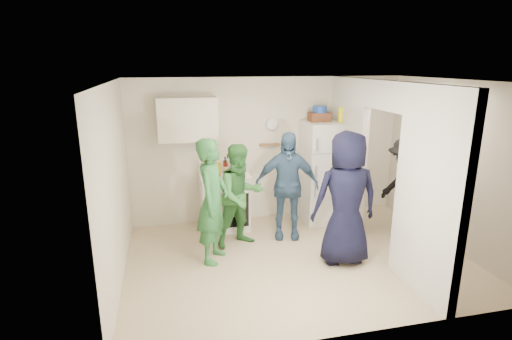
{
  "coord_description": "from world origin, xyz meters",
  "views": [
    {
      "loc": [
        -1.75,
        -4.94,
        2.73
      ],
      "look_at": [
        -0.53,
        0.4,
        1.25
      ],
      "focal_mm": 28.0,
      "sensor_mm": 36.0,
      "label": 1
    }
  ],
  "objects": [
    {
      "name": "floor",
      "position": [
        0.0,
        0.0,
        0.0
      ],
      "size": [
        4.8,
        4.8,
        0.0
      ],
      "primitive_type": "plane",
      "color": "beige",
      "rests_on": "ground"
    },
    {
      "name": "bottle_d",
      "position": [
        -0.83,
        1.32,
        1.08
      ],
      "size": [
        0.07,
        0.07,
        0.24
      ],
      "primitive_type": "cylinder",
      "color": "maroon",
      "rests_on": "stove"
    },
    {
      "name": "person_denim",
      "position": [
        0.05,
        0.78,
        0.86
      ],
      "size": [
        1.08,
        0.65,
        1.72
      ],
      "primitive_type": "imported",
      "rotation": [
        0.0,
        0.0,
        -0.24
      ],
      "color": "#3B5D82",
      "rests_on": "floor"
    },
    {
      "name": "bottle_a",
      "position": [
        -1.13,
        1.51,
        1.12
      ],
      "size": [
        0.07,
        0.07,
        0.32
      ],
      "primitive_type": "cylinder",
      "color": "brown",
      "rests_on": "stove"
    },
    {
      "name": "stove",
      "position": [
        -0.85,
        1.37,
        0.48
      ],
      "size": [
        0.81,
        0.67,
        0.96
      ],
      "primitive_type": "cube",
      "color": "white",
      "rests_on": "floor"
    },
    {
      "name": "blue_bowl",
      "position": [
        0.8,
        1.39,
        1.97
      ],
      "size": [
        0.24,
        0.24,
        0.11
      ],
      "primitive_type": "cylinder",
      "color": "#163E9C",
      "rests_on": "wicker_basket"
    },
    {
      "name": "bottle_f",
      "position": [
        -0.68,
        1.38,
        1.12
      ],
      "size": [
        0.06,
        0.06,
        0.32
      ],
      "primitive_type": "cylinder",
      "color": "#14391E",
      "rests_on": "stove"
    },
    {
      "name": "bottle_h",
      "position": [
        -1.16,
        1.25,
        1.09
      ],
      "size": [
        0.08,
        0.08,
        0.26
      ],
      "primitive_type": "cylinder",
      "color": "#B9B9C6",
      "rests_on": "stove"
    },
    {
      "name": "yellow_cup_stack_top",
      "position": [
        1.12,
        1.24,
        1.89
      ],
      "size": [
        0.09,
        0.09,
        0.25
      ],
      "primitive_type": "cylinder",
      "color": "#F2F614",
      "rests_on": "fridge"
    },
    {
      "name": "wall_left",
      "position": [
        -2.4,
        0.0,
        1.25
      ],
      "size": [
        0.0,
        3.4,
        3.4
      ],
      "primitive_type": "plane",
      "rotation": [
        1.57,
        0.0,
        1.57
      ],
      "color": "silver",
      "rests_on": "floor"
    },
    {
      "name": "partition_pier_back",
      "position": [
        1.2,
        1.1,
        1.25
      ],
      "size": [
        0.12,
        1.2,
        2.5
      ],
      "primitive_type": "cube",
      "color": "silver",
      "rests_on": "floor"
    },
    {
      "name": "bottle_i",
      "position": [
        -0.81,
        1.47,
        1.09
      ],
      "size": [
        0.07,
        0.07,
        0.25
      ],
      "primitive_type": "cylinder",
      "color": "#5F3010",
      "rests_on": "stove"
    },
    {
      "name": "bottle_g",
      "position": [
        -0.61,
        1.52,
        1.08
      ],
      "size": [
        0.06,
        0.06,
        0.25
      ],
      "primitive_type": "cylinder",
      "color": "#955D30",
      "rests_on": "stove"
    },
    {
      "name": "nook_valance",
      "position": [
        2.34,
        0.2,
        2.0
      ],
      "size": [
        0.04,
        0.82,
        0.18
      ],
      "primitive_type": "cube",
      "color": "white",
      "rests_on": "wall_right"
    },
    {
      "name": "person_green_left",
      "position": [
        -1.17,
        0.26,
        0.88
      ],
      "size": [
        0.65,
        0.76,
        1.76
      ],
      "primitive_type": "imported",
      "rotation": [
        0.0,
        0.0,
        1.15
      ],
      "color": "#2B6D3B",
      "rests_on": "floor"
    },
    {
      "name": "nook_window_frame",
      "position": [
        2.36,
        0.2,
        1.65
      ],
      "size": [
        0.04,
        0.76,
        0.86
      ],
      "primitive_type": "cube",
      "color": "white",
      "rests_on": "wall_right"
    },
    {
      "name": "wicker_basket",
      "position": [
        0.8,
        1.39,
        1.84
      ],
      "size": [
        0.35,
        0.25,
        0.15
      ],
      "primitive_type": "cube",
      "color": "brown",
      "rests_on": "fridge"
    },
    {
      "name": "bottle_k",
      "position": [
        -1.06,
        1.42,
        1.1
      ],
      "size": [
        0.08,
        0.08,
        0.28
      ],
      "primitive_type": "cylinder",
      "color": "brown",
      "rests_on": "stove"
    },
    {
      "name": "wall_right",
      "position": [
        2.4,
        0.0,
        1.25
      ],
      "size": [
        0.0,
        3.4,
        3.4
      ],
      "primitive_type": "plane",
      "rotation": [
        1.57,
        0.0,
        -1.57
      ],
      "color": "silver",
      "rests_on": "floor"
    },
    {
      "name": "bottle_b",
      "position": [
        -1.02,
        1.28,
        1.09
      ],
      "size": [
        0.06,
        0.06,
        0.26
      ],
      "primitive_type": "cylinder",
      "color": "#1D5739",
      "rests_on": "stove"
    },
    {
      "name": "upper_cabinet",
      "position": [
        -1.4,
        1.52,
        1.85
      ],
      "size": [
        0.95,
        0.34,
        0.7
      ],
      "primitive_type": "cube",
      "color": "silver",
      "rests_on": "wall_back"
    },
    {
      "name": "bottle_c",
      "position": [
        -0.95,
        1.54,
        1.1
      ],
      "size": [
        0.06,
        0.06,
        0.27
      ],
      "primitive_type": "cylinder",
      "color": "#A2ABAF",
      "rests_on": "stove"
    },
    {
      "name": "partition_header",
      "position": [
        1.2,
        0.0,
        2.3
      ],
      "size": [
        0.12,
        1.0,
        0.4
      ],
      "primitive_type": "cube",
      "color": "silver",
      "rests_on": "partition_pier_back"
    },
    {
      "name": "person_nook",
      "position": [
        1.82,
        0.27,
        0.82
      ],
      "size": [
        0.66,
        1.09,
        1.65
      ],
      "primitive_type": "imported",
      "rotation": [
        0.0,
        0.0,
        -1.53
      ],
      "color": "black",
      "rests_on": "floor"
    },
    {
      "name": "wall_back",
      "position": [
        0.0,
        1.7,
        1.25
      ],
      "size": [
        4.8,
        0.0,
        4.8
      ],
      "primitive_type": "plane",
      "rotation": [
        1.57,
        0.0,
        0.0
      ],
      "color": "silver",
      "rests_on": "floor"
    },
    {
      "name": "nook_window",
      "position": [
        2.38,
        0.2,
        1.65
      ],
      "size": [
        0.03,
        0.7,
        0.8
      ],
      "primitive_type": "cube",
      "color": "black",
      "rests_on": "wall_right"
    },
    {
      "name": "ceiling",
      "position": [
        0.0,
        0.0,
        2.5
      ],
      "size": [
        4.8,
        4.8,
        0.0
      ],
      "primitive_type": "plane",
      "rotation": [
        3.14,
        0.0,
        0.0
      ],
      "color": "white",
      "rests_on": "wall_back"
    },
    {
      "name": "yellow_cup_stack_stove",
      "position": [
        -0.97,
        1.15,
        1.08
      ],
      "size": [
        0.09,
        0.09,
        0.25
      ],
      "primitive_type": "cylinder",
      "color": "gold",
      "rests_on": "stove"
    },
    {
      "name": "fridge",
      "position": [
        0.9,
        1.34,
        0.88
      ],
      "size": [
        0.73,
        0.71,
        1.77
      ],
      "primitive_type": "cube",
      "color": "silver",
      "rests_on": "floor"
    },
    {
      "name": "person_green_center",
      "position": [
        -0.71,
        0.65,
        0.79
      ],
      "size": [
        0.92,
        0.82,
        1.58
      ],
      "primitive_type": "imported",
      "rotation": [
        0.0,
        0.0,
        0.34
      ],
      "color": "#35793B",
      "rests_on": "floor"
    },
    {
      "name": "bottle_j",
      "position": [
        -0.57,
        1.27,
        1.11
      ],
      "size": [
        0.06,
        0.06,
        0.31
      ],
      "primitive_type": "cylinder",
      "color": "#18482A",
      "rests_on": "stove"
    },
    {
      "name": "person_navy",
      "position": [
        0.6,
        -0.2,
        0.93
      ],
      "size": [
        0.95,
        0.66,
        1.87
      ],
      "primitive_type": "imported",
      "rotation": [
        0.0,
        0.0,
        -3.21
      ],
      "color": "black",
      "rests_on": "floor"
    },
    {
      "name": "red_cup",
      "position": [
        -0.63,
        1.17,
        1.02
      ],
      "size": [
        0.09,
        0.09,
        0.12
      ],
      "primitive_type": "cylinder",
      "color": "red",
      "rests_on": "stove"
    },
    {
      "name": "wall_front",
      "position": [
        0.0,
        -1.7,
        1.25
      ],
      "size": [
        4.8,
        0.0,
        4.8
      ],
      "primitive_type": "plane",
      "rotation": [
        -1.57,
        0.0,
        0.0
      ],
      "color": "silver",
      "rests_on": "floor"
    },
    {
      "name": "wall_clock",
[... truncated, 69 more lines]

